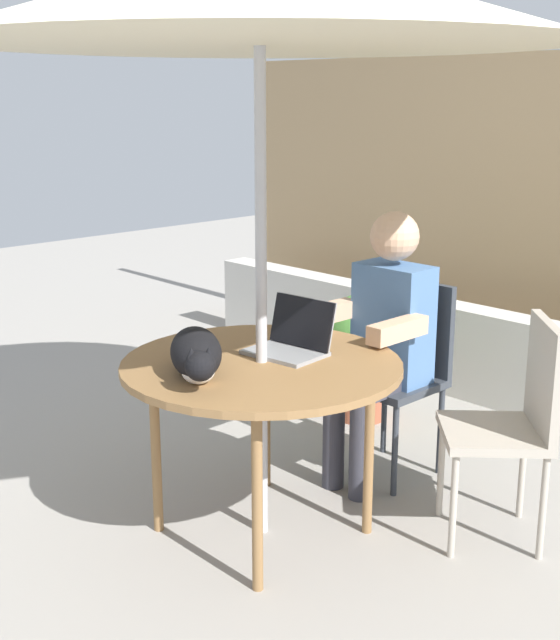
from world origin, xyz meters
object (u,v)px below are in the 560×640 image
at_px(chair_empty, 516,412).
at_px(laptop, 294,337).
at_px(cat, 197,355).
at_px(patio_table, 262,375).
at_px(chair_occupied, 403,361).
at_px(person_seated, 382,333).
at_px(potted_plant_near_fence, 362,349).

relative_size(chair_empty, laptop, 2.80).
bearing_deg(cat, laptop, 85.96).
xyz_separation_m(patio_table, chair_occupied, (0.00, 0.90, -0.14)).
height_order(person_seated, laptop, person_seated).
distance_m(chair_occupied, potted_plant_near_fence, 0.69).
xyz_separation_m(chair_empty, potted_plant_near_fence, (-1.29, 0.58, -0.14)).
height_order(patio_table, chair_occupied, chair_occupied).
height_order(patio_table, laptop, laptop).
xyz_separation_m(cat, potted_plant_near_fence, (-0.53, 1.56, -0.42)).
bearing_deg(potted_plant_near_fence, patio_table, -65.85).
relative_size(cat, potted_plant_near_fence, 0.77).
distance_m(patio_table, chair_occupied, 0.91).
xyz_separation_m(laptop, cat, (-0.03, -0.47, 0.02)).
xyz_separation_m(chair_occupied, person_seated, (0.00, -0.16, 0.17)).
relative_size(patio_table, chair_occupied, 1.22).
relative_size(chair_occupied, potted_plant_near_fence, 1.29).
xyz_separation_m(patio_table, chair_empty, (0.72, 0.69, -0.14)).
distance_m(patio_table, potted_plant_near_fence, 1.42).
bearing_deg(patio_table, cat, -96.90).
relative_size(person_seated, potted_plant_near_fence, 1.77).
relative_size(laptop, cat, 0.60).
height_order(chair_occupied, laptop, laptop).
bearing_deg(person_seated, chair_empty, -3.89).
bearing_deg(potted_plant_near_fence, chair_occupied, -33.05).
bearing_deg(cat, person_seated, 88.03).
height_order(patio_table, chair_empty, chair_empty).
bearing_deg(chair_empty, cat, -127.67).
relative_size(chair_empty, person_seated, 0.73).
relative_size(person_seated, cat, 2.31).
bearing_deg(person_seated, chair_occupied, 90.00).
bearing_deg(chair_empty, potted_plant_near_fence, 155.93).
relative_size(patio_table, laptop, 3.41).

